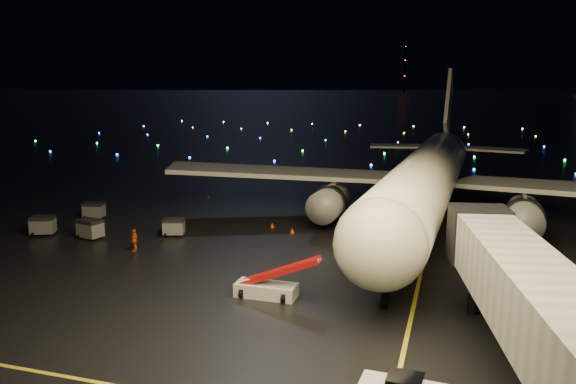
% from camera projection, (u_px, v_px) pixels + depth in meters
% --- Properties ---
extents(ground, '(2000.00, 2000.00, 0.00)m').
position_uv_depth(ground, '(435.00, 107.00, 316.43)').
color(ground, black).
rests_on(ground, ground).
extents(lane_centre, '(0.25, 80.00, 0.02)m').
position_uv_depth(lane_centre, '(425.00, 253.00, 45.55)').
color(lane_centre, yellow).
rests_on(lane_centre, ground).
extents(lane_cross, '(60.00, 0.25, 0.02)m').
position_uv_depth(lane_cross, '(31.00, 370.00, 26.98)').
color(lane_cross, yellow).
rests_on(lane_cross, ground).
extents(airliner, '(56.59, 54.01, 15.35)m').
position_uv_depth(airliner, '(430.00, 144.00, 54.71)').
color(airliner, silver).
rests_on(airliner, ground).
extents(belt_loader, '(5.83, 1.60, 2.82)m').
position_uv_depth(belt_loader, '(266.00, 276.00, 36.04)').
color(belt_loader, silver).
rests_on(belt_loader, ground).
extents(crew_c, '(0.68, 1.18, 1.89)m').
position_uv_depth(crew_c, '(135.00, 240.00, 45.87)').
color(crew_c, '#EB5214').
rests_on(crew_c, ground).
extents(safety_cone_0, '(0.53, 0.53, 0.47)m').
position_uv_depth(safety_cone_0, '(292.00, 230.00, 51.58)').
color(safety_cone_0, '#EE430C').
rests_on(safety_cone_0, ground).
extents(safety_cone_1, '(0.51, 0.51, 0.53)m').
position_uv_depth(safety_cone_1, '(351.00, 229.00, 51.96)').
color(safety_cone_1, '#EE430C').
rests_on(safety_cone_1, ground).
extents(safety_cone_2, '(0.44, 0.44, 0.45)m').
position_uv_depth(safety_cone_2, '(272.00, 225.00, 53.58)').
color(safety_cone_2, '#EE430C').
rests_on(safety_cone_2, ground).
extents(safety_cone_3, '(0.50, 0.50, 0.49)m').
position_uv_depth(safety_cone_3, '(209.00, 196.00, 67.13)').
color(safety_cone_3, '#EE430C').
rests_on(safety_cone_3, ground).
extents(radio_mast, '(1.80, 1.80, 64.00)m').
position_uv_depth(radio_mast, '(405.00, 68.00, 740.38)').
color(radio_mast, black).
rests_on(radio_mast, ground).
extents(taxiway_lights, '(164.00, 92.00, 0.36)m').
position_uv_depth(taxiway_lights, '(398.00, 139.00, 134.36)').
color(taxiway_lights, black).
rests_on(taxiway_lights, ground).
extents(baggage_cart_0, '(2.15, 1.79, 1.57)m').
position_uv_depth(baggage_cart_0, '(174.00, 227.00, 50.62)').
color(baggage_cart_0, gray).
rests_on(baggage_cart_0, ground).
extents(baggage_cart_1, '(2.30, 1.84, 1.73)m').
position_uv_depth(baggage_cart_1, '(90.00, 229.00, 49.60)').
color(baggage_cart_1, gray).
rests_on(baggage_cart_1, ground).
extents(baggage_cart_2, '(2.14, 1.67, 1.64)m').
position_uv_depth(baggage_cart_2, '(94.00, 211.00, 56.96)').
color(baggage_cart_2, gray).
rests_on(baggage_cart_2, ground).
extents(baggage_cart_3, '(2.41, 2.08, 1.73)m').
position_uv_depth(baggage_cart_3, '(43.00, 226.00, 50.83)').
color(baggage_cart_3, gray).
rests_on(baggage_cart_3, ground).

